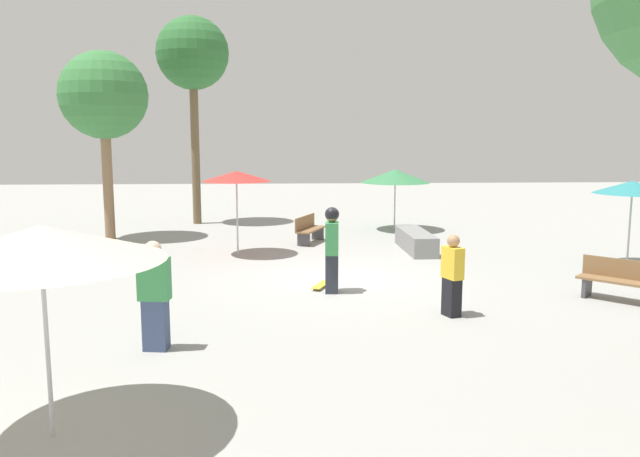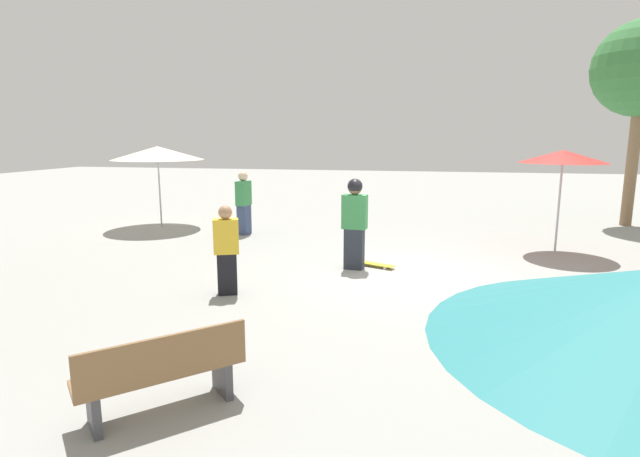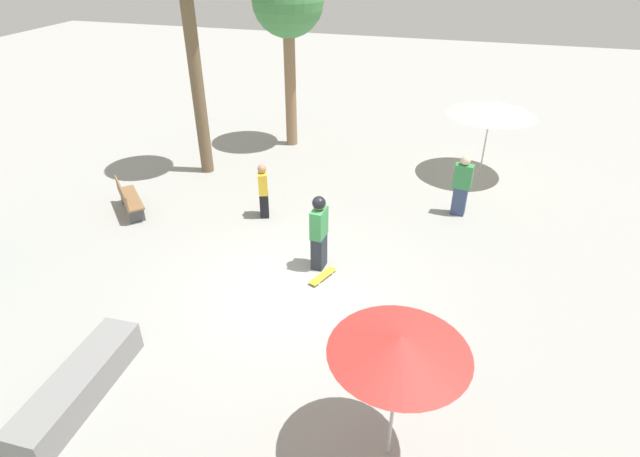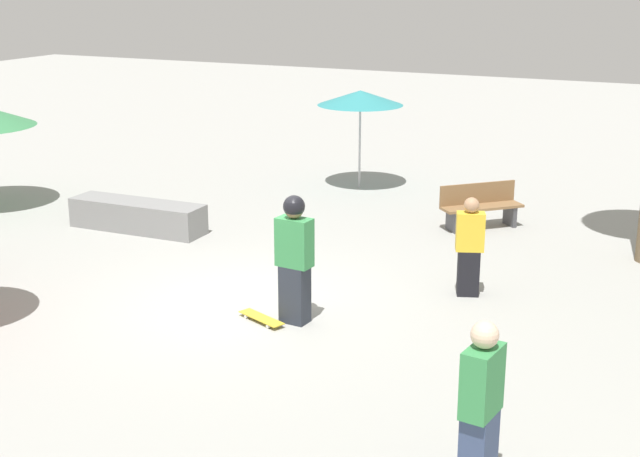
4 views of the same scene
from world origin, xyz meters
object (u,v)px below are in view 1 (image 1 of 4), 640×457
(skater_main, at_px, (332,247))
(shade_umbrella_red, at_px, (236,176))
(palm_tree_far_back, at_px, (104,97))
(palm_tree_center_left, at_px, (193,56))
(bench_far, at_px, (620,281))
(concrete_ledge, at_px, (416,241))
(shade_umbrella_cream, at_px, (40,244))
(bystander_watching, at_px, (452,276))
(bystander_far, at_px, (155,296))
(skateboard, at_px, (321,285))
(bench_near, at_px, (309,229))
(shade_umbrella_teal, at_px, (633,187))
(shade_umbrella_green, at_px, (395,176))

(skater_main, relative_size, shade_umbrella_red, 0.78)
(palm_tree_far_back, distance_m, palm_tree_center_left, 4.53)
(bench_far, relative_size, palm_tree_center_left, 0.19)
(concrete_ledge, height_order, shade_umbrella_red, shade_umbrella_red)
(shade_umbrella_cream, xyz_separation_m, bystander_watching, (-5.70, -4.42, -1.42))
(bystander_far, bearing_deg, skateboard, 61.82)
(bench_far, bearing_deg, shade_umbrella_red, 11.63)
(concrete_ledge, distance_m, bench_near, 3.43)
(shade_umbrella_teal, bearing_deg, shade_umbrella_red, -11.47)
(bench_far, height_order, palm_tree_far_back, palm_tree_far_back)
(palm_tree_far_back, bearing_deg, skater_main, 132.18)
(bench_near, distance_m, palm_tree_center_left, 8.51)
(skateboard, distance_m, bench_near, 5.88)
(palm_tree_far_back, relative_size, bystander_watching, 3.90)
(bench_far, xyz_separation_m, shade_umbrella_green, (2.90, -9.87, 1.50))
(shade_umbrella_red, bearing_deg, bench_near, -137.69)
(bench_far, xyz_separation_m, palm_tree_far_back, (12.50, -8.48, 4.14))
(skateboard, height_order, palm_tree_far_back, palm_tree_far_back)
(bench_far, bearing_deg, skater_main, 35.08)
(shade_umbrella_red, bearing_deg, bystander_watching, 125.26)
(shade_umbrella_green, bearing_deg, skateboard, 69.75)
(shade_umbrella_red, relative_size, palm_tree_far_back, 0.40)
(bench_near, distance_m, bystander_far, 10.17)
(skateboard, bearing_deg, bench_far, -81.73)
(bench_far, relative_size, bystander_watching, 0.94)
(concrete_ledge, xyz_separation_m, palm_tree_far_back, (9.54, -2.63, 4.28))
(bench_near, distance_m, shade_umbrella_teal, 9.16)
(shade_umbrella_teal, relative_size, shade_umbrella_green, 0.90)
(bystander_watching, bearing_deg, skater_main, 27.21)
(shade_umbrella_teal, height_order, bystander_watching, shade_umbrella_teal)
(shade_umbrella_red, bearing_deg, concrete_ledge, -175.63)
(shade_umbrella_teal, bearing_deg, skater_main, 16.53)
(shade_umbrella_cream, xyz_separation_m, palm_tree_center_left, (0.79, -17.22, 4.07))
(shade_umbrella_green, bearing_deg, palm_tree_far_back, 8.25)
(skateboard, distance_m, shade_umbrella_green, 9.13)
(skateboard, height_order, shade_umbrella_red, shade_umbrella_red)
(shade_umbrella_teal, xyz_separation_m, bystander_watching, (5.74, 4.22, -1.27))
(skater_main, relative_size, palm_tree_center_left, 0.24)
(palm_tree_far_back, bearing_deg, bystander_watching, 133.44)
(bystander_watching, bearing_deg, shade_umbrella_cream, 107.13)
(skateboard, relative_size, palm_tree_far_back, 0.14)
(concrete_ledge, xyz_separation_m, shade_umbrella_red, (5.16, 0.39, 1.94))
(palm_tree_center_left, height_order, bystander_watching, palm_tree_center_left)
(shade_umbrella_cream, xyz_separation_m, shade_umbrella_teal, (-11.43, -8.65, -0.15))
(palm_tree_center_left, bearing_deg, bench_far, 130.37)
(shade_umbrella_green, xyz_separation_m, bystander_watching, (0.78, 10.71, -1.16))
(palm_tree_far_back, height_order, bystander_watching, palm_tree_far_back)
(palm_tree_far_back, bearing_deg, bystander_far, 108.74)
(concrete_ledge, height_order, bystander_watching, bystander_watching)
(skateboard, relative_size, concrete_ledge, 0.30)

